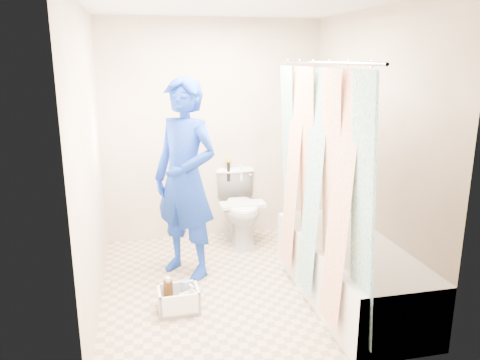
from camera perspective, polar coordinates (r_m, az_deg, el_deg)
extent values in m
plane|color=tan|center=(4.32, -0.11, -12.68)|extent=(2.60, 2.60, 0.00)
cube|color=silver|center=(3.86, -0.12, 20.85)|extent=(2.40, 2.60, 0.02)
cube|color=beige|center=(5.17, -3.25, 5.92)|extent=(2.40, 0.02, 2.40)
cube|color=beige|center=(2.70, 5.87, -2.29)|extent=(2.40, 0.02, 2.40)
cube|color=beige|center=(3.85, -17.87, 2.18)|extent=(0.02, 2.60, 2.40)
cube|color=beige|center=(4.33, 15.61, 3.69)|extent=(0.02, 2.60, 2.40)
cube|color=white|center=(4.11, 13.10, -10.73)|extent=(0.70, 1.75, 0.50)
cube|color=white|center=(4.02, 13.28, -8.02)|extent=(0.58, 1.63, 0.06)
cylinder|color=silver|center=(3.59, 9.80, 13.91)|extent=(0.02, 1.90, 0.02)
cube|color=white|center=(3.71, 9.18, -0.58)|extent=(0.06, 1.75, 1.80)
imported|color=white|center=(5.16, 0.00, -3.32)|extent=(0.44, 0.77, 0.79)
cube|color=white|center=(5.02, 0.32, -3.01)|extent=(0.48, 0.21, 0.04)
cylinder|color=black|center=(5.24, -1.41, 1.07)|extent=(0.04, 0.04, 0.23)
cylinder|color=gold|center=(5.21, -1.41, 2.41)|extent=(0.06, 0.06, 0.03)
cylinder|color=white|center=(5.27, 0.16, 0.93)|extent=(0.03, 0.03, 0.19)
imported|color=#1033A2|center=(4.27, -6.69, 0.08)|extent=(0.78, 0.79, 1.83)
cube|color=white|center=(3.96, -7.46, -15.28)|extent=(0.33, 0.27, 0.03)
cube|color=white|center=(3.91, -9.78, -14.43)|extent=(0.03, 0.26, 0.19)
cube|color=white|center=(3.94, -5.25, -14.05)|extent=(0.03, 0.26, 0.19)
cube|color=white|center=(3.82, -7.28, -15.10)|extent=(0.32, 0.03, 0.19)
cube|color=white|center=(4.02, -7.71, -13.45)|extent=(0.32, 0.03, 0.19)
cylinder|color=#3F240C|center=(3.93, -8.73, -13.49)|extent=(0.08, 0.08, 0.22)
cylinder|color=white|center=(3.96, -6.66, -13.39)|extent=(0.07, 0.07, 0.19)
cylinder|color=beige|center=(3.87, -7.08, -14.53)|extent=(0.05, 0.05, 0.14)
cylinder|color=#3F240C|center=(3.87, -8.52, -15.22)|extent=(0.06, 0.06, 0.06)
cylinder|color=gold|center=(3.85, -8.54, -14.72)|extent=(0.07, 0.07, 0.01)
imported|color=white|center=(3.87, -5.97, -13.93)|extent=(0.12, 0.12, 0.21)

